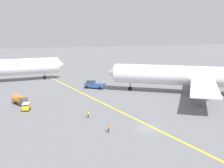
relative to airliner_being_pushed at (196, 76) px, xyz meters
The scene contains 8 objects.
ground_plane 35.22m from the airliner_being_pushed, 143.39° to the right, with size 600.00×600.00×0.00m, color slate.
taxiway_stripe 29.94m from the airliner_being_pushed, 158.57° to the right, with size 0.50×120.00×0.01m, color yellow.
airliner_being_pushed is the anchor object (origin of this frame).
pushback_tug 31.49m from the airliner_being_pushed, 140.11° to the left, with size 7.84×7.76×2.84m.
gse_baggage_cart_near_cluster 47.42m from the airliner_being_pushed, behind, with size 2.32×3.08×1.71m.
gse_fuel_bowser_stubby 48.74m from the airliner_being_pushed, behind, with size 3.72×5.24×2.40m.
ground_crew_marshaller_foreground 37.48m from the airliner_being_pushed, 164.59° to the right, with size 0.50×0.36×1.65m.
ground_crew_wing_walker_right 40.64m from the airliner_being_pushed, 150.90° to the right, with size 0.36×0.50×1.68m.
Camera 1 is at (-25.64, -43.50, 17.65)m, focal length 45.17 mm.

